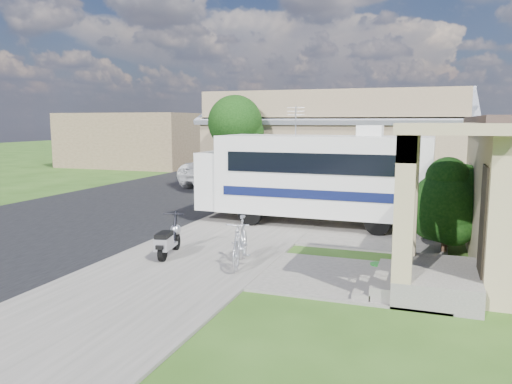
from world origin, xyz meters
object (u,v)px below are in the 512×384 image
(motorhome, at_px, (315,175))
(shrub, at_px, (449,204))
(van, at_px, (264,158))
(garden_hose, at_px, (378,268))
(scooter, at_px, (168,241))
(bicycle, at_px, (240,244))
(pickup_truck, at_px, (230,169))

(motorhome, height_order, shrub, motorhome)
(van, bearing_deg, garden_hose, -75.17)
(shrub, bearing_deg, van, 121.89)
(motorhome, height_order, scooter, motorhome)
(van, xyz_separation_m, garden_hose, (9.65, -20.27, -0.88))
(bicycle, height_order, van, van)
(motorhome, bearing_deg, scooter, -114.60)
(bicycle, distance_m, garden_hose, 3.24)
(scooter, xyz_separation_m, van, (-4.57, 20.95, 0.50))
(shrub, bearing_deg, motorhome, 149.98)
(motorhome, height_order, bicycle, motorhome)
(pickup_truck, relative_size, van, 0.93)
(motorhome, distance_m, scooter, 6.04)
(scooter, bearing_deg, pickup_truck, 94.86)
(shrub, relative_size, garden_hose, 6.97)
(bicycle, relative_size, van, 0.28)
(bicycle, xyz_separation_m, garden_hose, (3.11, 0.75, -0.48))
(motorhome, relative_size, shrub, 3.00)
(scooter, xyz_separation_m, garden_hose, (5.09, 0.68, -0.38))
(motorhome, relative_size, bicycle, 4.03)
(shrub, xyz_separation_m, pickup_truck, (-10.70, 10.96, -0.44))
(shrub, xyz_separation_m, garden_hose, (-1.52, -2.32, -1.21))
(bicycle, relative_size, pickup_truck, 0.31)
(motorhome, bearing_deg, shrub, -29.53)
(motorhome, distance_m, van, 17.13)
(scooter, bearing_deg, van, 90.79)
(motorhome, bearing_deg, pickup_truck, 128.03)
(scooter, bearing_deg, bicycle, -13.73)
(van, bearing_deg, bicycle, -83.34)
(pickup_truck, bearing_deg, bicycle, 123.81)
(van, bearing_deg, scooter, -88.34)
(scooter, height_order, garden_hose, scooter)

